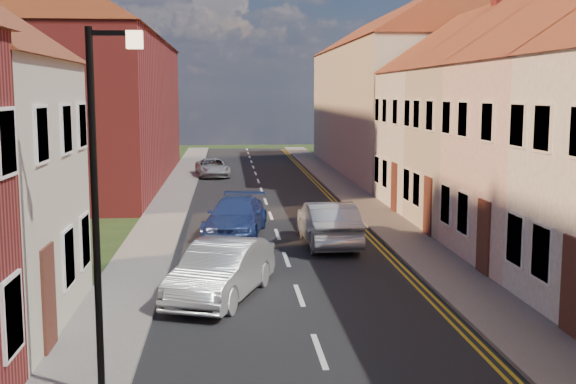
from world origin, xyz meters
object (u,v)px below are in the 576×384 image
object	(u,v)px
car_mid	(222,270)
car_distant	(213,168)
car_far	(236,217)
lamppost	(100,191)
car_mid_b	(328,224)

from	to	relation	value
car_mid	car_distant	bearing A→B (deg)	111.31
car_far	car_distant	xyz separation A→B (m)	(-1.19, 18.55, -0.12)
car_mid	lamppost	bearing A→B (deg)	-87.70
car_mid	car_mid_b	world-z (taller)	car_mid_b
lamppost	car_distant	xyz separation A→B (m)	(1.12, 32.55, -2.98)
car_distant	car_mid_b	distance (m)	20.99
car_mid_b	car_mid	bearing A→B (deg)	58.31
car_mid	car_mid_b	xyz separation A→B (m)	(3.53, 6.07, 0.03)
car_far	lamppost	bearing A→B (deg)	-89.54
car_mid	car_distant	size ratio (longest dim) A/B	1.08
car_mid_b	car_far	bearing A→B (deg)	-34.52
car_far	car_distant	bearing A→B (deg)	103.51
lamppost	car_far	bearing A→B (deg)	80.62
lamppost	car_mid_b	xyz separation A→B (m)	(5.39, 12.00, -2.79)
car_far	car_mid_b	world-z (taller)	car_mid_b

